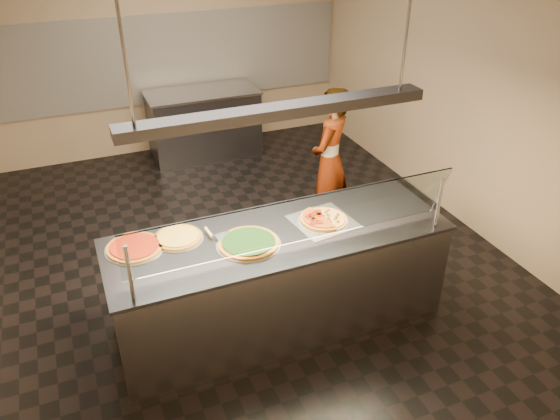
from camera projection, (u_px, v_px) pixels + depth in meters
name	position (u px, v px, depth m)	size (l,w,h in m)	color
ground	(245.00, 251.00, 5.79)	(5.00, 6.00, 0.02)	black
wall_back	(169.00, 43.00, 7.43)	(5.00, 0.02, 3.00)	tan
wall_front	(442.00, 321.00, 2.63)	(5.00, 0.02, 3.00)	tan
wall_right	(461.00, 84.00, 5.86)	(0.02, 6.00, 3.00)	tan
tile_band	(171.00, 59.00, 7.51)	(4.90, 0.02, 1.20)	silver
serving_counter	(279.00, 279.00, 4.59)	(2.76, 0.94, 0.93)	#B7B7BC
sneeze_guard	(297.00, 222.00, 3.93)	(2.52, 0.18, 0.54)	#B7B7BC
perforated_tray	(323.00, 221.00, 4.50)	(0.53, 0.53, 0.01)	silver
half_pizza_pepperoni	(313.00, 220.00, 4.46)	(0.24, 0.41, 0.05)	#9E5F1E
half_pizza_sausage	(333.00, 216.00, 4.52)	(0.24, 0.41, 0.04)	#9E5F1E
pizza_spinach	(248.00, 242.00, 4.21)	(0.50, 0.50, 0.03)	silver
pizza_cheese	(178.00, 237.00, 4.28)	(0.40, 0.40, 0.03)	silver
pizza_tomato	(134.00, 247.00, 4.16)	(0.45, 0.45, 0.03)	silver
pizza_spatula	(215.00, 233.00, 4.30)	(0.19, 0.23, 0.02)	#B7B7BC
prep_table	(204.00, 123.00, 7.68)	(1.52, 0.74, 0.93)	#3B3B40
worker	(330.00, 161.00, 5.83)	(0.58, 0.38, 1.60)	#2E2C35
heat_lamp_housing	(279.00, 111.00, 3.84)	(2.30, 0.18, 0.08)	#3B3B40
lamp_rod_left	(123.00, 46.00, 3.24)	(0.02, 0.02, 1.01)	#B7B7BC
lamp_rod_right	(408.00, 20.00, 3.90)	(0.02, 0.02, 1.01)	#B7B7BC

